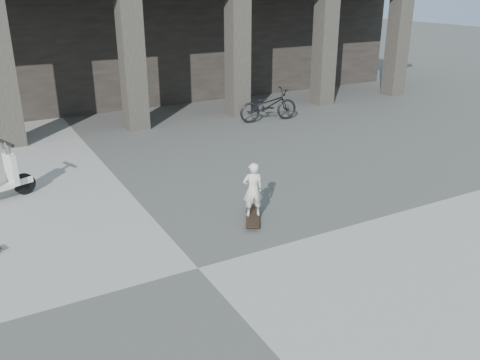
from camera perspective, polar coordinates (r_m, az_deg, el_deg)
ground at (r=8.21m, az=-4.73°, el=-9.83°), size 90.00×90.00×0.00m
colonnade at (r=20.45m, az=-21.88°, el=16.48°), size 28.00×8.82×6.00m
longboard at (r=9.70m, az=1.43°, el=-4.07°), size 0.74×1.02×0.10m
child at (r=9.48m, az=1.46°, el=-1.07°), size 0.44×0.35×1.05m
bicycle at (r=16.66m, az=3.20°, el=8.38°), size 2.05×0.93×1.04m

